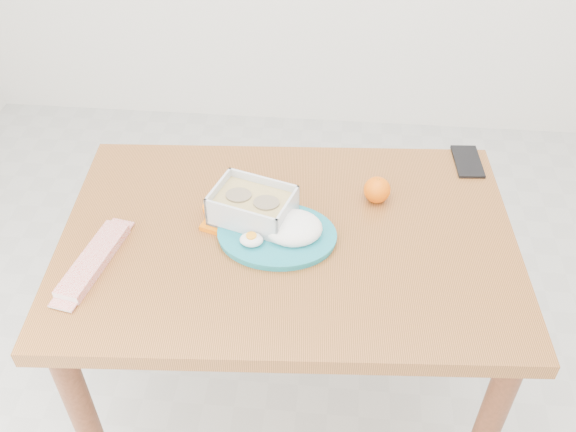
# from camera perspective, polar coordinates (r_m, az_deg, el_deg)

# --- Properties ---
(dining_table) EXTENTS (1.11, 0.78, 0.75)m
(dining_table) POSITION_cam_1_polar(r_m,az_deg,el_deg) (1.58, 0.00, -4.74)
(dining_table) COLOR #9F5B2D
(dining_table) RESTS_ON ground
(food_container) EXTENTS (0.25, 0.21, 0.09)m
(food_container) POSITION_cam_1_polar(r_m,az_deg,el_deg) (1.51, -3.15, 0.76)
(food_container) COLOR orange
(food_container) RESTS_ON dining_table
(orange_fruit) EXTENTS (0.07, 0.07, 0.07)m
(orange_fruit) POSITION_cam_1_polar(r_m,az_deg,el_deg) (1.59, 7.92, 2.32)
(orange_fruit) COLOR orange
(orange_fruit) RESTS_ON dining_table
(rice_plate) EXTENTS (0.28, 0.28, 0.07)m
(rice_plate) POSITION_cam_1_polar(r_m,az_deg,el_deg) (1.48, -0.54, -1.32)
(rice_plate) COLOR #187A87
(rice_plate) RESTS_ON dining_table
(candy_bar) EXTENTS (0.10, 0.24, 0.02)m
(candy_bar) POSITION_cam_1_polar(r_m,az_deg,el_deg) (1.49, -16.90, -3.78)
(candy_bar) COLOR #B71209
(candy_bar) RESTS_ON dining_table
(smartphone) EXTENTS (0.08, 0.14, 0.01)m
(smartphone) POSITION_cam_1_polar(r_m,az_deg,el_deg) (1.78, 15.67, 4.69)
(smartphone) COLOR black
(smartphone) RESTS_ON dining_table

